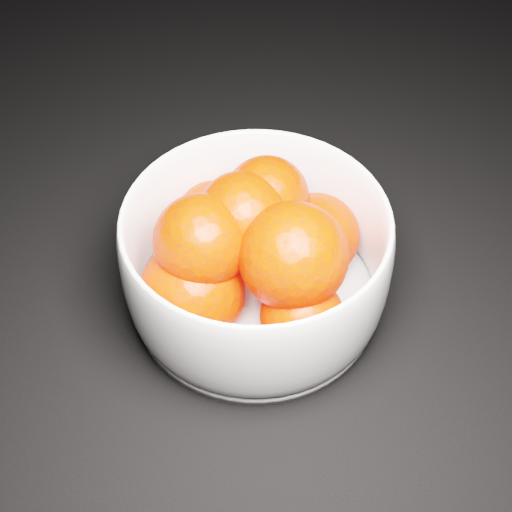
{
  "coord_description": "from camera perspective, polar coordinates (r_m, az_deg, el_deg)",
  "views": [
    {
      "loc": [
        -0.22,
        -0.16,
        0.48
      ],
      "look_at": [
        -0.25,
        0.22,
        0.06
      ],
      "focal_mm": 50.0,
      "sensor_mm": 36.0,
      "label": 1
    }
  ],
  "objects": [
    {
      "name": "bowl",
      "position": [
        0.57,
        0.0,
        -0.35
      ],
      "size": [
        0.21,
        0.21,
        0.1
      ],
      "rotation": [
        0.0,
        0.0,
        -0.2
      ],
      "color": "silver",
      "rests_on": "ground"
    },
    {
      "name": "orange_pile",
      "position": [
        0.56,
        -0.4,
        0.56
      ],
      "size": [
        0.17,
        0.16,
        0.12
      ],
      "color": "#FF1D00",
      "rests_on": "bowl"
    }
  ]
}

